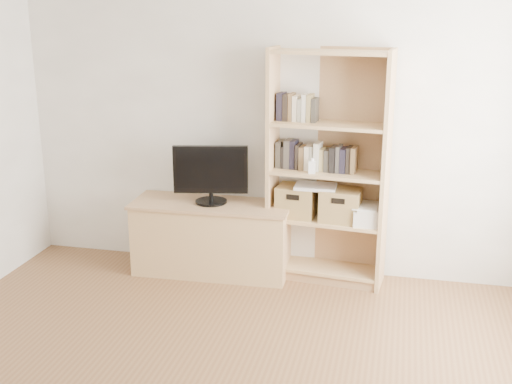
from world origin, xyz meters
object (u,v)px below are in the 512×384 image
(laptop, at_px, (316,187))
(basket_right, at_px, (341,205))
(bookshelf, at_px, (328,169))
(baby_monitor, at_px, (312,167))
(basket_left, at_px, (297,201))
(tv_stand, at_px, (212,239))
(television, at_px, (211,175))

(laptop, bearing_deg, basket_right, -5.17)
(laptop, bearing_deg, bookshelf, 0.31)
(baby_monitor, relative_size, basket_left, 0.33)
(tv_stand, bearing_deg, television, 0.00)
(tv_stand, xyz_separation_m, baby_monitor, (0.86, -0.02, 0.70))
(television, bearing_deg, basket_left, -3.98)
(bookshelf, height_order, laptop, bookshelf)
(tv_stand, relative_size, baby_monitor, 12.75)
(tv_stand, bearing_deg, basket_left, 5.66)
(television, xyz_separation_m, basket_left, (0.72, 0.10, -0.21))
(basket_left, bearing_deg, tv_stand, -167.60)
(basket_right, bearing_deg, laptop, -179.36)
(laptop, bearing_deg, television, -176.61)
(laptop, bearing_deg, baby_monitor, -104.26)
(basket_left, height_order, basket_right, basket_right)
(television, bearing_deg, tv_stand, 0.00)
(basket_right, bearing_deg, television, -172.46)
(television, bearing_deg, laptop, -6.83)
(basket_left, bearing_deg, bookshelf, 0.35)
(tv_stand, xyz_separation_m, basket_left, (0.72, 0.10, 0.37))
(baby_monitor, height_order, laptop, baby_monitor)
(bookshelf, distance_m, laptop, 0.18)
(tv_stand, xyz_separation_m, laptop, (0.89, 0.07, 0.51))
(basket_left, height_order, laptop, laptop)
(bookshelf, xyz_separation_m, basket_left, (-0.26, 0.02, -0.30))
(basket_right, relative_size, laptop, 0.96)
(basket_right, xyz_separation_m, laptop, (-0.21, 0.01, 0.14))
(tv_stand, bearing_deg, basket_right, 1.15)
(bookshelf, bearing_deg, baby_monitor, -135.00)
(tv_stand, height_order, basket_left, basket_left)
(bookshelf, bearing_deg, basket_right, -2.60)
(bookshelf, bearing_deg, laptop, -172.68)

